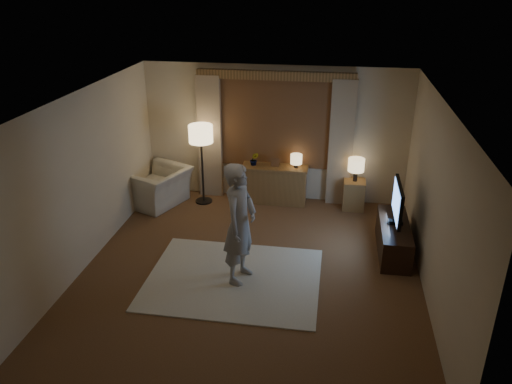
% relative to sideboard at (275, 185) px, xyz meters
% --- Properties ---
extents(room, '(5.04, 5.54, 2.64)m').
position_rel_sideboard_xyz_m(room, '(-0.04, -2.00, 0.98)').
color(room, brown).
rests_on(room, ground).
extents(rug, '(2.50, 2.00, 0.02)m').
position_rel_sideboard_xyz_m(rug, '(-0.25, -2.76, -0.34)').
color(rug, beige).
rests_on(rug, floor).
extents(sideboard, '(1.20, 0.40, 0.70)m').
position_rel_sideboard_xyz_m(sideboard, '(0.00, 0.00, 0.00)').
color(sideboard, brown).
rests_on(sideboard, floor).
extents(picture_frame, '(0.16, 0.02, 0.20)m').
position_rel_sideboard_xyz_m(picture_frame, '(0.00, 0.00, 0.45)').
color(picture_frame, brown).
rests_on(picture_frame, sideboard).
extents(plant, '(0.17, 0.13, 0.30)m').
position_rel_sideboard_xyz_m(plant, '(-0.40, 0.00, 0.50)').
color(plant, '#999999').
rests_on(plant, sideboard).
extents(table_lamp_sideboard, '(0.22, 0.22, 0.30)m').
position_rel_sideboard_xyz_m(table_lamp_sideboard, '(0.40, 0.00, 0.55)').
color(table_lamp_sideboard, black).
rests_on(table_lamp_sideboard, sideboard).
extents(floor_lamp, '(0.45, 0.45, 1.55)m').
position_rel_sideboard_xyz_m(floor_lamp, '(-1.37, -0.22, 0.95)').
color(floor_lamp, black).
rests_on(floor_lamp, floor).
extents(armchair, '(1.29, 1.36, 0.71)m').
position_rel_sideboard_xyz_m(armchair, '(-2.19, -0.45, 0.00)').
color(armchair, beige).
rests_on(armchair, floor).
extents(side_table, '(0.40, 0.40, 0.56)m').
position_rel_sideboard_xyz_m(side_table, '(1.51, -0.05, -0.07)').
color(side_table, brown).
rests_on(side_table, floor).
extents(table_lamp_side, '(0.30, 0.30, 0.44)m').
position_rel_sideboard_xyz_m(table_lamp_side, '(1.51, -0.05, 0.52)').
color(table_lamp_side, black).
rests_on(table_lamp_side, side_table).
extents(tv_stand, '(0.45, 1.40, 0.50)m').
position_rel_sideboard_xyz_m(tv_stand, '(2.11, -1.58, -0.10)').
color(tv_stand, black).
rests_on(tv_stand, floor).
extents(tv, '(0.23, 0.93, 0.67)m').
position_rel_sideboard_xyz_m(tv, '(2.11, -1.58, 0.52)').
color(tv, black).
rests_on(tv, tv_stand).
extents(person, '(0.57, 0.73, 1.79)m').
position_rel_sideboard_xyz_m(person, '(-0.15, -2.74, 0.56)').
color(person, '#9C9790').
rests_on(person, rug).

